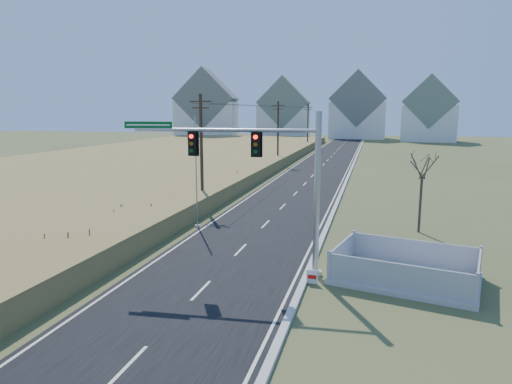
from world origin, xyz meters
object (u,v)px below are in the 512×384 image
traffic_signal_mast (276,177)px  fence_enclosure (405,275)px  bare_tree (423,164)px  flagpole (196,184)px  open_sign (312,277)px

traffic_signal_mast → fence_enclosure: bearing=-0.0°
bare_tree → flagpole: bearing=-170.7°
traffic_signal_mast → fence_enclosure: traffic_signal_mast is taller
bare_tree → fence_enclosure: bearing=-98.5°
bare_tree → open_sign: bearing=-117.2°
traffic_signal_mast → flagpole: traffic_signal_mast is taller
fence_enclosure → open_sign: size_ratio=11.25×
flagpole → open_sign: bearing=-43.1°
fence_enclosure → bare_tree: bearing=94.5°
flagpole → traffic_signal_mast: bearing=-46.3°
fence_enclosure → flagpole: size_ratio=0.96×
fence_enclosure → bare_tree: bare_tree is taller
open_sign → flagpole: flagpole is taller
fence_enclosure → bare_tree: size_ratio=1.30×
fence_enclosure → open_sign: fence_enclosure is taller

